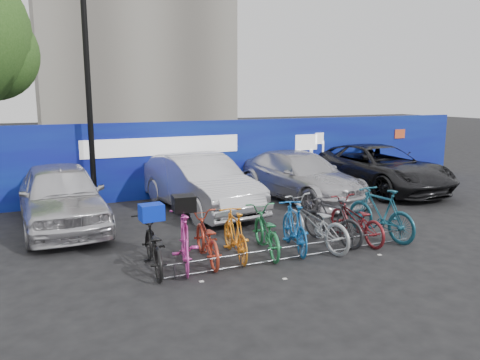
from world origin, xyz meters
TOP-DOWN VIEW (x-y plane):
  - ground at (0.00, 0.00)m, footprint 100.00×100.00m
  - hoarding at (0.01, 6.00)m, footprint 22.00×0.18m
  - lamppost at (-3.20, 5.40)m, footprint 0.25×0.50m
  - bike_rack at (-0.00, -0.60)m, footprint 5.60×0.03m
  - car_0 at (-4.17, 3.75)m, footprint 2.05×4.75m
  - car_1 at (-0.53, 3.93)m, footprint 2.31×4.99m
  - car_2 at (2.84, 4.07)m, footprint 2.71×5.24m
  - car_3 at (6.00, 4.19)m, footprint 2.74×5.60m
  - bike_0 at (-2.83, -0.00)m, footprint 0.82×1.90m
  - bike_1 at (-2.24, -0.09)m, footprint 0.94×1.90m
  - bike_2 at (-1.76, 0.03)m, footprint 0.83×1.84m
  - bike_3 at (-1.16, -0.01)m, footprint 0.68×1.70m
  - bike_4 at (-0.48, -0.03)m, footprint 0.99×1.90m
  - bike_5 at (0.15, -0.11)m, footprint 0.89×1.79m
  - bike_6 at (0.64, -0.11)m, footprint 1.06×2.14m
  - bike_7 at (1.14, -0.06)m, footprint 0.84×1.78m
  - bike_8 at (1.72, -0.14)m, footprint 0.68×1.86m
  - bike_9 at (2.38, -0.18)m, footprint 0.79×2.01m
  - cargo_crate at (-2.83, -0.00)m, footprint 0.44×0.35m
  - cargo_topcase at (-2.24, -0.09)m, footprint 0.44×0.41m

SIDE VIEW (x-z plane):
  - ground at x=0.00m, z-range 0.00..0.00m
  - bike_rack at x=0.00m, z-range 0.01..0.31m
  - bike_2 at x=-1.76m, z-range 0.00..0.94m
  - bike_4 at x=-0.48m, z-range 0.00..0.95m
  - bike_0 at x=-2.83m, z-range 0.00..0.97m
  - bike_8 at x=1.72m, z-range 0.00..0.97m
  - bike_3 at x=-1.16m, z-range 0.00..0.99m
  - bike_7 at x=1.14m, z-range 0.00..1.03m
  - bike_5 at x=0.15m, z-range 0.00..1.03m
  - bike_6 at x=0.64m, z-range 0.00..1.08m
  - bike_1 at x=-2.24m, z-range 0.00..1.10m
  - bike_9 at x=2.38m, z-range 0.00..1.18m
  - car_2 at x=2.84m, z-range 0.00..1.45m
  - car_3 at x=6.00m, z-range 0.00..1.53m
  - car_1 at x=-0.53m, z-range 0.00..1.58m
  - car_0 at x=-4.17m, z-range 0.00..1.60m
  - cargo_crate at x=-2.83m, z-range 0.97..1.27m
  - hoarding at x=0.01m, z-range 0.00..2.40m
  - cargo_topcase at x=-2.24m, z-range 1.10..1.40m
  - lamppost at x=-3.20m, z-range 0.22..6.33m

